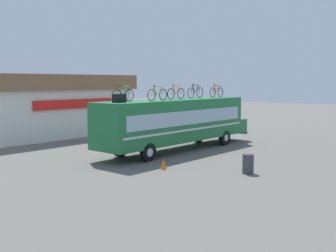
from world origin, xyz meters
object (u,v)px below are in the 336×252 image
(bus, at_px, (177,120))
(trash_bin, at_px, (248,164))
(traffic_cone, at_px, (164,164))
(rooftop_bicycle_3, at_px, (176,93))
(rooftop_bicycle_2, at_px, (157,94))
(rooftop_bicycle_1, at_px, (123,95))
(rooftop_bicycle_4, at_px, (195,92))
(rooftop_bicycle_5, at_px, (217,92))
(luggage_bag_1, at_px, (119,98))

(bus, height_order, trash_bin, bus)
(traffic_cone, bearing_deg, bus, 32.60)
(rooftop_bicycle_3, distance_m, traffic_cone, 6.68)
(rooftop_bicycle_2, relative_size, rooftop_bicycle_3, 1.01)
(rooftop_bicycle_1, relative_size, traffic_cone, 3.02)
(rooftop_bicycle_4, distance_m, rooftop_bicycle_5, 2.28)
(rooftop_bicycle_5, xyz_separation_m, trash_bin, (-7.41, -6.83, -3.18))
(bus, distance_m, traffic_cone, 5.97)
(bus, xyz_separation_m, traffic_cone, (-4.83, -3.09, -1.65))
(luggage_bag_1, bearing_deg, trash_bin, -72.34)
(rooftop_bicycle_1, bearing_deg, trash_bin, -78.49)
(rooftop_bicycle_3, height_order, traffic_cone, rooftop_bicycle_3)
(rooftop_bicycle_4, xyz_separation_m, rooftop_bicycle_5, (2.27, -0.18, -0.02))
(bus, distance_m, trash_bin, 7.56)
(rooftop_bicycle_5, bearing_deg, traffic_cone, -161.54)
(rooftop_bicycle_5, height_order, traffic_cone, rooftop_bicycle_5)
(trash_bin, bearing_deg, rooftop_bicycle_5, 42.68)
(rooftop_bicycle_4, xyz_separation_m, trash_bin, (-5.14, -7.01, -3.20))
(luggage_bag_1, height_order, rooftop_bicycle_2, rooftop_bicycle_2)
(bus, relative_size, rooftop_bicycle_2, 7.67)
(rooftop_bicycle_1, xyz_separation_m, rooftop_bicycle_4, (6.59, -0.10, 0.02))
(rooftop_bicycle_2, xyz_separation_m, rooftop_bicycle_4, (4.45, 0.55, 0.02))
(rooftop_bicycle_3, bearing_deg, luggage_bag_1, -177.86)
(rooftop_bicycle_1, bearing_deg, rooftop_bicycle_2, -16.95)
(rooftop_bicycle_1, height_order, traffic_cone, rooftop_bicycle_1)
(luggage_bag_1, bearing_deg, traffic_cone, -85.62)
(bus, xyz_separation_m, rooftop_bicycle_2, (-2.24, -0.35, 1.73))
(luggage_bag_1, bearing_deg, bus, 1.35)
(rooftop_bicycle_3, relative_size, rooftop_bicycle_4, 0.98)
(rooftop_bicycle_3, xyz_separation_m, rooftop_bicycle_4, (2.23, 0.13, 0.01))
(luggage_bag_1, xyz_separation_m, traffic_cone, (0.23, -2.97, -3.23))
(luggage_bag_1, bearing_deg, rooftop_bicycle_5, 0.83)
(trash_bin, bearing_deg, rooftop_bicycle_4, 53.78)
(luggage_bag_1, relative_size, rooftop_bicycle_5, 0.44)
(bus, xyz_separation_m, rooftop_bicycle_3, (-0.02, 0.07, 1.73))
(rooftop_bicycle_5, height_order, trash_bin, rooftop_bicycle_5)
(luggage_bag_1, height_order, rooftop_bicycle_1, rooftop_bicycle_1)
(rooftop_bicycle_4, height_order, trash_bin, rooftop_bicycle_4)
(bus, distance_m, luggage_bag_1, 5.30)
(rooftop_bicycle_5, bearing_deg, luggage_bag_1, -179.17)
(luggage_bag_1, xyz_separation_m, rooftop_bicycle_2, (2.82, -0.23, 0.15))
(trash_bin, bearing_deg, traffic_cone, 117.08)
(rooftop_bicycle_5, relative_size, traffic_cone, 3.06)
(rooftop_bicycle_1, height_order, rooftop_bicycle_5, same)
(luggage_bag_1, relative_size, trash_bin, 0.78)
(rooftop_bicycle_1, relative_size, trash_bin, 1.75)
(traffic_cone, bearing_deg, rooftop_bicycle_3, 33.29)
(rooftop_bicycle_2, relative_size, rooftop_bicycle_4, 0.99)
(rooftop_bicycle_3, distance_m, trash_bin, 8.12)
(rooftop_bicycle_3, relative_size, traffic_cone, 3.08)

